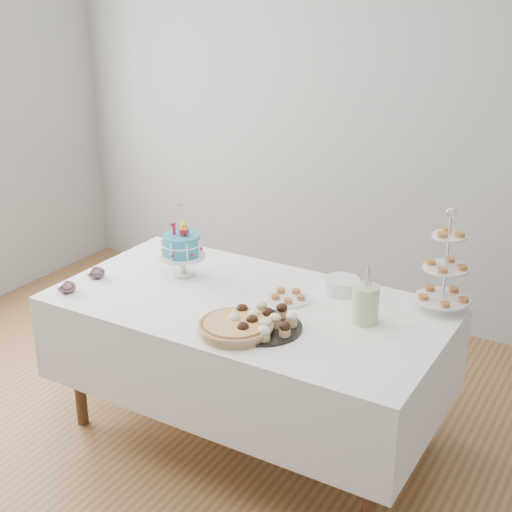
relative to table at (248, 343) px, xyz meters
The scene contains 12 objects.
floor 0.62m from the table, 90.00° to the right, with size 5.00×5.00×0.00m, color brown.
walls 0.86m from the table, 90.00° to the right, with size 5.04×4.04×2.70m.
table is the anchor object (origin of this frame).
birthday_cake 0.59m from the table, 167.05° to the left, with size 0.25×0.25×0.39m.
cupcake_tray 0.39m from the table, 45.21° to the right, with size 0.36×0.36×0.08m.
pie 0.42m from the table, 68.37° to the right, with size 0.34×0.34×0.05m.
tiered_stand 1.03m from the table, 25.49° to the left, with size 0.26×0.26×0.51m.
plate_stack 0.55m from the table, 44.86° to the left, with size 0.18×0.18×0.07m.
pastry_plate 0.31m from the table, 38.01° to the left, with size 0.22×0.22×0.03m.
jam_bowl_a 0.95m from the table, 156.39° to the right, with size 0.09×0.09×0.06m.
jam_bowl_b 0.89m from the table, 169.68° to the right, with size 0.10×0.10×0.06m.
utensil_pitcher 0.67m from the table, ahead, with size 0.13×0.12×0.28m.
Camera 1 is at (1.64, -2.39, 2.26)m, focal length 50.00 mm.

